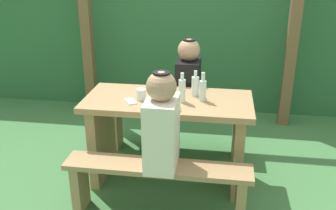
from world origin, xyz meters
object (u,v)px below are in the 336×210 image
Objects in this scene: bench_near at (158,180)px; bench_far at (176,122)px; picnic_table at (168,126)px; person_black_coat at (188,79)px; bottle_right at (182,90)px; drinking_glass at (141,94)px; bottle_left at (203,90)px; cell_phone at (131,101)px; bottle_center at (195,86)px; person_white_shirt at (162,124)px.

bench_far is (0.00, 1.05, 0.00)m from bench_near.
person_black_coat reaches higher than picnic_table.
bench_far is at bearing 101.98° from bottle_right.
person_black_coat reaches higher than bench_far.
bottle_right is at bearing -89.51° from person_black_coat.
bench_far is 15.00× the size of drinking_glass.
person_black_coat reaches higher than bottle_left.
drinking_glass reaches higher than bench_near.
cell_phone is at bearing -114.48° from bench_far.
bench_near is at bearing -90.00° from bench_far.
drinking_glass reaches higher than picnic_table.
bottle_center is (0.09, 0.16, -0.01)m from bottle_right.
bottle_center is at bearing 121.56° from bottle_left.
person_white_shirt reaches higher than bench_far.
bench_near and bench_far have the same top height.
person_white_shirt and person_black_coat have the same top height.
person_white_shirt is at bearing -94.59° from person_black_coat.
person_black_coat reaches higher than bench_near.
person_white_shirt reaches higher than cell_phone.
cell_phone reaches higher than picnic_table.
drinking_glass is at bearing 5.56° from cell_phone.
bench_far is 1.15m from person_white_shirt.
picnic_table reaches higher than bench_near.
cell_phone is at bearing -169.07° from bottle_left.
bottle_left is at bearing 64.03° from person_white_shirt.
person_black_coat is 0.58m from bottle_right.
bottle_left reaches higher than bench_near.
person_black_coat is 0.67m from drinking_glass.
bench_near is 1.00× the size of bench_far.
picnic_table is 0.56m from bench_far.
bottle_center is at bearing -8.69° from cell_phone.
drinking_glass is 0.51m from bottle_left.
person_black_coat reaches higher than bottle_center.
bottle_right reaches higher than bottle_left.
bottle_left is at bearing 61.26° from bench_near.
bench_near is 0.72m from drinking_glass.
bench_far is at bearing 117.42° from bottle_center.
picnic_table is at bearing 14.35° from drinking_glass.
cell_phone is (-0.41, -0.07, -0.10)m from bottle_right.
bottle_center reaches higher than bench_far.
person_white_shirt is 2.92× the size of bottle_right.
bench_near is at bearing -87.15° from cell_phone.
person_white_shirt reaches higher than bottle_left.
bottle_left is (0.29, -0.00, 0.35)m from picnic_table.
person_black_coat is (0.12, 0.52, 0.26)m from picnic_table.
picnic_table is at bearing 90.00° from bench_near.
bottle_center reaches higher than cell_phone.
person_black_coat is 2.99× the size of bottle_left.
bottle_right reaches higher than bench_far.
bottle_right is 0.43m from cell_phone.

